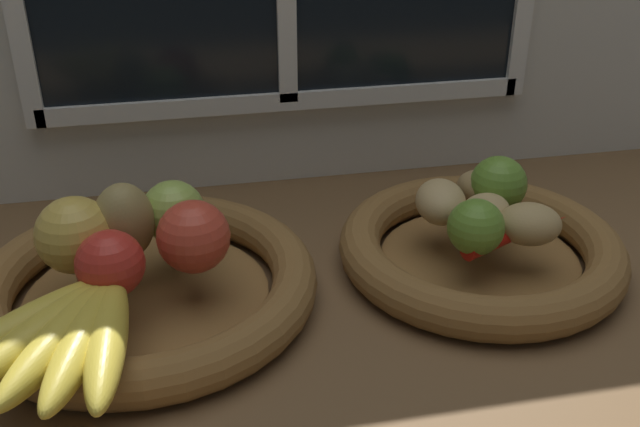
% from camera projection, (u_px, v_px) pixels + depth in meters
% --- Properties ---
extents(ground_plane, '(1.40, 0.90, 0.03)m').
position_uv_depth(ground_plane, '(332.00, 302.00, 0.80)').
color(ground_plane, brown).
extents(fruit_bowl_left, '(0.36, 0.36, 0.05)m').
position_uv_depth(fruit_bowl_left, '(146.00, 285.00, 0.76)').
color(fruit_bowl_left, brown).
rests_on(fruit_bowl_left, ground_plane).
extents(fruit_bowl_right, '(0.32, 0.32, 0.05)m').
position_uv_depth(fruit_bowl_right, '(480.00, 249.00, 0.83)').
color(fruit_bowl_right, brown).
rests_on(fruit_bowl_right, ground_plane).
extents(apple_red_right, '(0.07, 0.07, 0.07)m').
position_uv_depth(apple_red_right, '(193.00, 236.00, 0.73)').
color(apple_red_right, '#CC422D').
rests_on(apple_red_right, fruit_bowl_left).
extents(apple_golden_left, '(0.08, 0.08, 0.08)m').
position_uv_depth(apple_golden_left, '(75.00, 235.00, 0.72)').
color(apple_golden_left, gold).
rests_on(apple_golden_left, fruit_bowl_left).
extents(apple_red_front, '(0.07, 0.07, 0.07)m').
position_uv_depth(apple_red_front, '(110.00, 264.00, 0.69)').
color(apple_red_front, red).
rests_on(apple_red_front, fruit_bowl_left).
extents(apple_green_back, '(0.07, 0.07, 0.07)m').
position_uv_depth(apple_green_back, '(173.00, 212.00, 0.78)').
color(apple_green_back, '#99B74C').
rests_on(apple_green_back, fruit_bowl_left).
extents(pear_brown, '(0.08, 0.08, 0.08)m').
position_uv_depth(pear_brown, '(124.00, 222.00, 0.74)').
color(pear_brown, olive).
rests_on(pear_brown, fruit_bowl_left).
extents(banana_bunch_front, '(0.17, 0.20, 0.03)m').
position_uv_depth(banana_bunch_front, '(66.00, 332.00, 0.62)').
color(banana_bunch_front, gold).
rests_on(banana_bunch_front, fruit_bowl_left).
extents(potato_back, '(0.08, 0.09, 0.05)m').
position_uv_depth(potato_back, '(486.00, 191.00, 0.85)').
color(potato_back, '#A38451').
rests_on(potato_back, fruit_bowl_right).
extents(potato_small, '(0.08, 0.07, 0.04)m').
position_uv_depth(potato_small, '(529.00, 224.00, 0.78)').
color(potato_small, tan).
rests_on(potato_small, fruit_bowl_right).
extents(potato_large, '(0.09, 0.09, 0.04)m').
position_uv_depth(potato_large, '(484.00, 214.00, 0.80)').
color(potato_large, tan).
rests_on(potato_large, fruit_bowl_right).
extents(potato_oblong, '(0.07, 0.08, 0.05)m').
position_uv_depth(potato_oblong, '(441.00, 202.00, 0.82)').
color(potato_oblong, tan).
rests_on(potato_oblong, fruit_bowl_right).
extents(lime_near, '(0.06, 0.06, 0.06)m').
position_uv_depth(lime_near, '(476.00, 227.00, 0.76)').
color(lime_near, olive).
rests_on(lime_near, fruit_bowl_right).
extents(lime_far, '(0.07, 0.07, 0.07)m').
position_uv_depth(lime_far, '(498.00, 184.00, 0.84)').
color(lime_far, olive).
rests_on(lime_far, fruit_bowl_right).
extents(chili_pepper, '(0.14, 0.07, 0.02)m').
position_uv_depth(chili_pepper, '(518.00, 233.00, 0.78)').
color(chili_pepper, red).
rests_on(chili_pepper, fruit_bowl_right).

